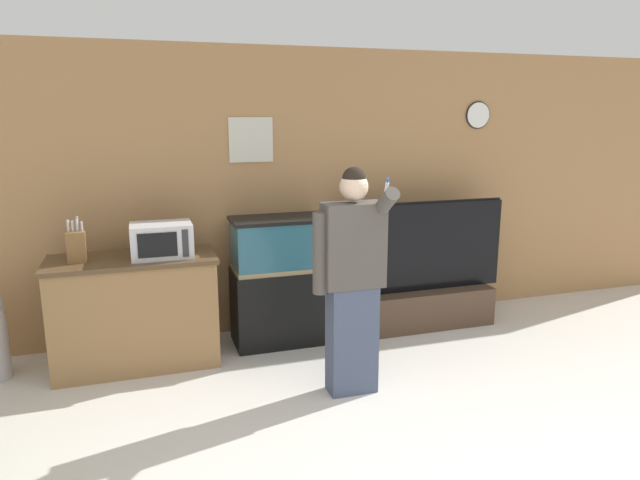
{
  "coord_description": "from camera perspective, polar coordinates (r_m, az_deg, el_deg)",
  "views": [
    {
      "loc": [
        -1.51,
        -2.07,
        2.01
      ],
      "look_at": [
        -0.19,
        2.06,
        1.05
      ],
      "focal_mm": 32.0,
      "sensor_mm": 36.0,
      "label": 1
    }
  ],
  "objects": [
    {
      "name": "wall_back_paneled",
      "position": [
        5.38,
        -1.33,
        4.93
      ],
      "size": [
        10.0,
        0.08,
        2.6
      ],
      "color": "#A87A4C",
      "rests_on": "ground_plane"
    },
    {
      "name": "counter_island",
      "position": [
        4.87,
        -17.97,
        -6.8
      ],
      "size": [
        1.3,
        0.61,
        0.9
      ],
      "color": "olive",
      "rests_on": "ground_plane"
    },
    {
      "name": "microwave",
      "position": [
        4.67,
        -15.56,
        -0.0
      ],
      "size": [
        0.47,
        0.35,
        0.27
      ],
      "color": "silver",
      "rests_on": "counter_island"
    },
    {
      "name": "knife_block",
      "position": [
        4.71,
        -23.17,
        -0.55
      ],
      "size": [
        0.14,
        0.11,
        0.35
      ],
      "color": "brown",
      "rests_on": "counter_island"
    },
    {
      "name": "aquarium_on_stand",
      "position": [
        5.07,
        -3.88,
        -4.03
      ],
      "size": [
        0.86,
        0.47,
        1.14
      ],
      "color": "black",
      "rests_on": "ground_plane"
    },
    {
      "name": "tv_on_stand",
      "position": [
        5.58,
        10.39,
        -5.0
      ],
      "size": [
        1.6,
        0.4,
        1.22
      ],
      "color": "#4C3828",
      "rests_on": "ground_plane"
    },
    {
      "name": "person_standing",
      "position": [
        4.07,
        3.19,
        -3.88
      ],
      "size": [
        0.52,
        0.39,
        1.66
      ],
      "color": "#424C66",
      "rests_on": "ground_plane"
    }
  ]
}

